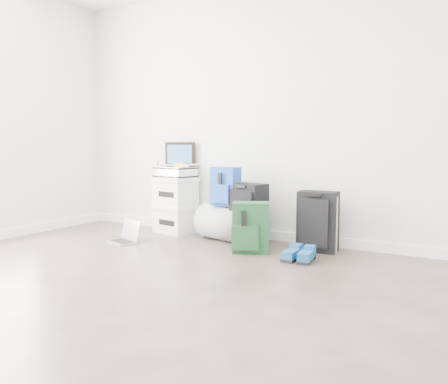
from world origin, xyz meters
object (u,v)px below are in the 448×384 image
Objects in this scene: large_suitcase at (246,214)px; laptop at (126,237)px; duffel_bag at (226,223)px; carry_on at (318,222)px; boxes_stack at (176,205)px; briefcase at (175,172)px.

laptop is (-1.12, -0.57, -0.26)m from large_suitcase.
carry_on is (1.00, 0.01, 0.10)m from duffel_bag.
laptop is at bearing -90.86° from boxes_stack.
duffel_bag is at bearing -173.94° from large_suitcase.
duffel_bag is at bearing 175.76° from carry_on.
laptop is at bearing -91.38° from briefcase.
duffel_bag is at bearing 3.16° from boxes_stack.
carry_on is at bearing 15.97° from large_suitcase.
large_suitcase is 1.28m from laptop.
large_suitcase is (0.25, -0.03, 0.12)m from duffel_bag.
briefcase reaches higher than carry_on.
carry_on is (0.74, 0.04, -0.02)m from large_suitcase.
duffel_bag is 1.00m from carry_on.
boxes_stack is at bearing 172.55° from carry_on.
boxes_stack is 0.38m from briefcase.
duffel_bag is at bearing 2.64° from briefcase.
large_suitcase is at bearing 178.28° from carry_on.
laptop is at bearing -166.63° from carry_on.
briefcase is at bearing -174.07° from large_suitcase.
carry_on is 1.55× the size of laptop.
boxes_stack is 0.75m from laptop.
briefcase is (-0.00, 0.00, 0.38)m from boxes_stack.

